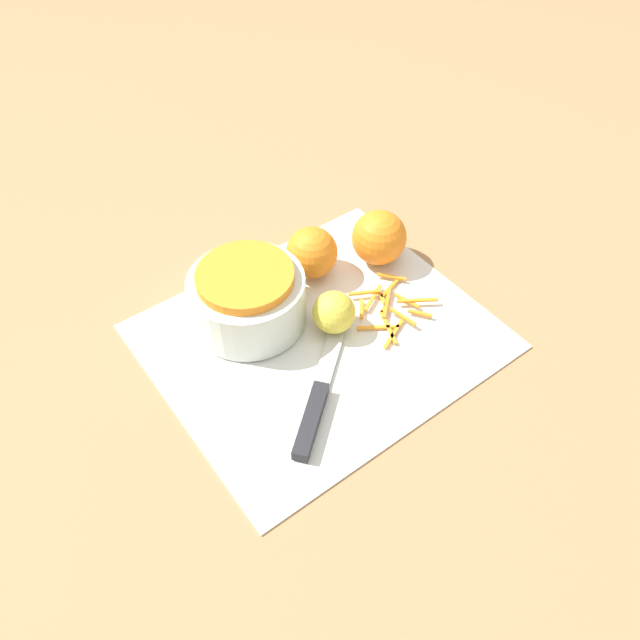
% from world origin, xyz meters
% --- Properties ---
extents(ground_plane, '(4.00, 4.00, 0.00)m').
position_xyz_m(ground_plane, '(0.00, 0.00, 0.00)').
color(ground_plane, '#9E754C').
extents(cutting_board, '(0.44, 0.38, 0.01)m').
position_xyz_m(cutting_board, '(0.00, 0.00, 0.00)').
color(cutting_board, silver).
rests_on(cutting_board, ground_plane).
extents(bowl_speckled, '(0.16, 0.16, 0.09)m').
position_xyz_m(bowl_speckled, '(-0.06, 0.08, 0.05)').
color(bowl_speckled, silver).
rests_on(bowl_speckled, cutting_board).
extents(knife, '(0.21, 0.18, 0.02)m').
position_xyz_m(knife, '(-0.07, -0.09, 0.01)').
color(knife, '#232328').
rests_on(knife, cutting_board).
extents(orange_left, '(0.08, 0.08, 0.08)m').
position_xyz_m(orange_left, '(0.16, 0.07, 0.05)').
color(orange_left, orange).
rests_on(orange_left, cutting_board).
extents(orange_right, '(0.08, 0.08, 0.08)m').
position_xyz_m(orange_right, '(0.07, 0.11, 0.04)').
color(orange_right, orange).
rests_on(orange_right, cutting_board).
extents(lemon, '(0.06, 0.06, 0.06)m').
position_xyz_m(lemon, '(0.02, -0.00, 0.04)').
color(lemon, gold).
rests_on(lemon, cutting_board).
extents(peel_pile, '(0.13, 0.12, 0.01)m').
position_xyz_m(peel_pile, '(0.11, -0.02, 0.01)').
color(peel_pile, orange).
rests_on(peel_pile, cutting_board).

